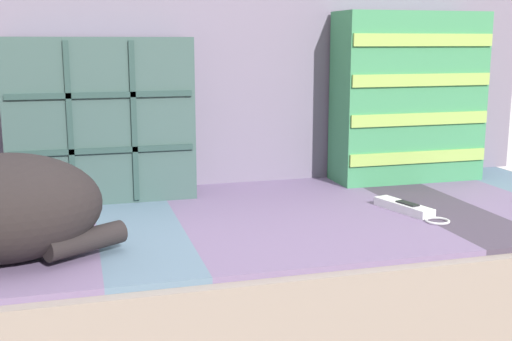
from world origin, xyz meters
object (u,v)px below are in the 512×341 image
couch (250,294)px  game_remote_far (406,208)px  throw_pillow_quilted (101,119)px  throw_pillow_striped (408,97)px

couch → game_remote_far: size_ratio=8.56×
couch → throw_pillow_quilted: bearing=147.1°
couch → throw_pillow_striped: 0.65m
couch → throw_pillow_striped: throw_pillow_striped is taller
throw_pillow_striped → throw_pillow_quilted: bearing=180.0°
couch → throw_pillow_quilted: size_ratio=4.21×
throw_pillow_striped → couch: bearing=-158.0°
game_remote_far → throw_pillow_striped: bearing=62.0°
couch → throw_pillow_striped: bearing=22.0°
throw_pillow_quilted → game_remote_far: 0.69m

